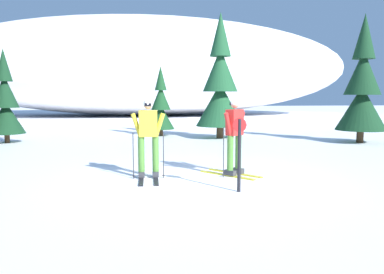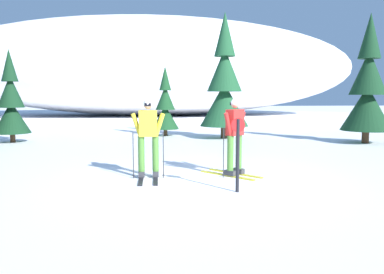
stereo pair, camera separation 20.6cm
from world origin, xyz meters
name	(u,v)px [view 1 (the left image)]	position (x,y,z in m)	size (l,w,h in m)	color
ground_plane	(199,180)	(0.00, 0.00, 0.00)	(120.00, 120.00, 0.00)	white
skier_red_jacket	(234,135)	(0.90, 0.36, 0.99)	(1.36, 1.48, 1.85)	gold
skier_yellow_jacket	(148,136)	(-1.15, 0.37, 0.98)	(0.80, 1.59, 1.84)	black
pine_tree_center_left	(5,104)	(-6.69, 7.89, 1.59)	(1.47, 1.47, 3.81)	#47301E
pine_tree_center	(161,107)	(-0.31, 9.76, 1.39)	(1.28, 1.28, 3.31)	#47301E
pine_tree_center_right	(220,86)	(2.27, 8.40, 2.33)	(2.15, 2.15, 5.57)	#47301E
pine_tree_far_right	(362,90)	(7.62, 5.98, 2.16)	(2.00, 2.00, 5.17)	#47301E
snow_ridge_background	(145,67)	(-0.68, 29.23, 4.62)	(39.72, 17.97, 9.25)	white
trail_marker_post	(239,150)	(0.61, -1.22, 0.84)	(0.28, 0.07, 1.49)	black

